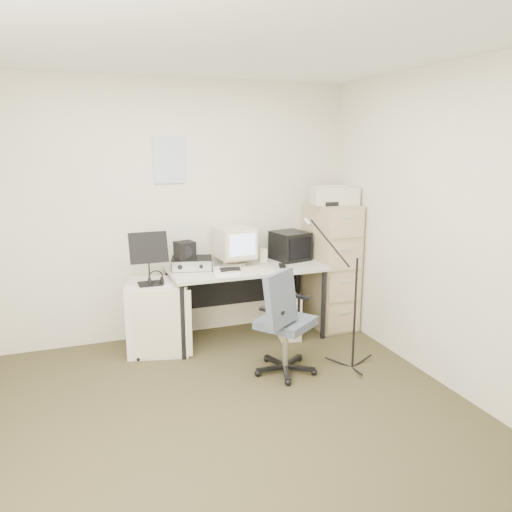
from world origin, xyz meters
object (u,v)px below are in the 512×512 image
object	(u,v)px
desk	(246,302)
side_cart	(158,317)
filing_cabinet	(331,266)
office_chair	(286,321)

from	to	relation	value
desk	side_cart	distance (m)	0.88
filing_cabinet	office_chair	size ratio (longest dim) A/B	1.40
office_chair	side_cart	xyz separation A→B (m)	(-0.93, 0.82, -0.13)
desk	side_cart	xyz separation A→B (m)	(-0.87, -0.04, -0.03)
filing_cabinet	side_cart	xyz separation A→B (m)	(-1.82, -0.07, -0.31)
filing_cabinet	desk	xyz separation A→B (m)	(-0.95, -0.03, -0.29)
desk	office_chair	xyz separation A→B (m)	(0.06, -0.85, 0.10)
desk	office_chair	bearing A→B (deg)	-86.31
desk	office_chair	size ratio (longest dim) A/B	1.62
filing_cabinet	desk	distance (m)	0.99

